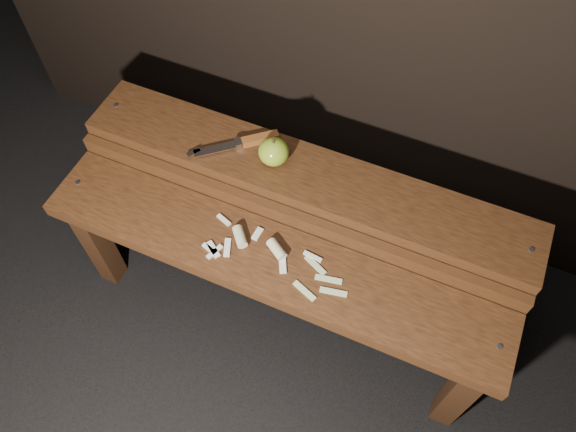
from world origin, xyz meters
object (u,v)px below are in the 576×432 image
at_px(bench_front_tier, 269,274).
at_px(apple, 274,152).
at_px(bench_rear_tier, 304,192).
at_px(knife, 248,141).

height_order(bench_front_tier, apple, apple).
distance_m(bench_rear_tier, knife, 0.20).
distance_m(bench_front_tier, bench_rear_tier, 0.23).
distance_m(bench_front_tier, knife, 0.34).
xyz_separation_m(bench_front_tier, knife, (-0.17, 0.25, 0.16)).
xyz_separation_m(bench_front_tier, bench_rear_tier, (0.00, 0.23, 0.06)).
height_order(bench_front_tier, bench_rear_tier, bench_rear_tier).
xyz_separation_m(bench_front_tier, apple, (-0.09, 0.23, 0.18)).
relative_size(bench_rear_tier, apple, 14.69).
bearing_deg(knife, apple, -15.62).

